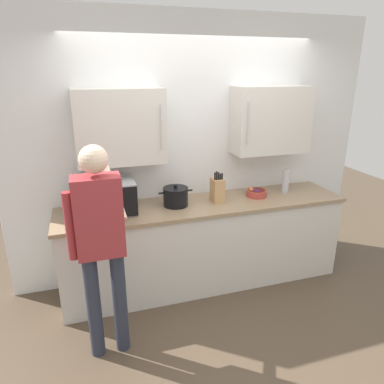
{
  "coord_description": "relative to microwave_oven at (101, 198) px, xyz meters",
  "views": [
    {
      "loc": [
        -1.12,
        -2.27,
        2.18
      ],
      "look_at": [
        -0.15,
        0.81,
        1.06
      ],
      "focal_mm": 32.87,
      "sensor_mm": 36.0,
      "label": 1
    }
  ],
  "objects": [
    {
      "name": "thermos_flask",
      "position": [
        1.96,
        0.02,
        -0.02
      ],
      "size": [
        0.08,
        0.08,
        0.26
      ],
      "color": "#B7BABF",
      "rests_on": "counter_unit"
    },
    {
      "name": "fruit_bowl",
      "position": [
        1.6,
        -0.01,
        -0.11
      ],
      "size": [
        0.21,
        0.21,
        0.09
      ],
      "color": "#AD3D33",
      "rests_on": "counter_unit"
    },
    {
      "name": "stock_pot",
      "position": [
        0.71,
        -0.01,
        -0.06
      ],
      "size": [
        0.34,
        0.25,
        0.22
      ],
      "color": "black",
      "rests_on": "counter_unit"
    },
    {
      "name": "ground_plane",
      "position": [
        1.01,
        -0.9,
        -1.06
      ],
      "size": [
        9.7,
        9.7,
        0.0
      ],
      "primitive_type": "plane",
      "color": "#4C3D2D"
    },
    {
      "name": "back_wall_tiled",
      "position": [
        1.01,
        0.28,
        0.39
      ],
      "size": [
        3.88,
        0.44,
        2.73
      ],
      "color": "white",
      "rests_on": "ground_plane"
    },
    {
      "name": "counter_unit",
      "position": [
        1.01,
        -0.04,
        -0.61
      ],
      "size": [
        2.93,
        0.65,
        0.91
      ],
      "color": "beige",
      "rests_on": "ground_plane"
    },
    {
      "name": "knife_block",
      "position": [
        1.15,
        -0.03,
        -0.03
      ],
      "size": [
        0.11,
        0.15,
        0.32
      ],
      "color": "tan",
      "rests_on": "counter_unit"
    },
    {
      "name": "person_figure",
      "position": [
        -0.06,
        -0.76,
        -0.04
      ],
      "size": [
        0.44,
        0.57,
        1.71
      ],
      "color": "#282D3D",
      "rests_on": "ground_plane"
    },
    {
      "name": "microwave_oven",
      "position": [
        0.0,
        0.0,
        0.0
      ],
      "size": [
        0.57,
        0.41,
        0.31
      ],
      "color": "#B7BABF",
      "rests_on": "counter_unit"
    }
  ]
}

